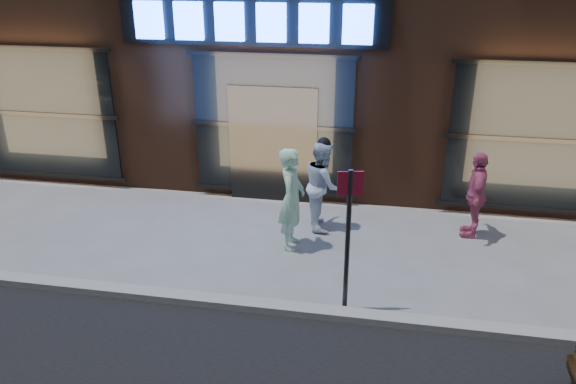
% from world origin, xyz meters
% --- Properties ---
extents(ground, '(90.00, 90.00, 0.00)m').
position_xyz_m(ground, '(0.00, 0.00, 0.00)').
color(ground, slate).
rests_on(ground, ground).
extents(curb, '(60.00, 0.25, 0.12)m').
position_xyz_m(curb, '(0.00, 0.00, 0.06)').
color(curb, gray).
rests_on(curb, ground).
extents(man_bowtie, '(0.44, 0.67, 1.82)m').
position_xyz_m(man_bowtie, '(0.72, 1.98, 0.91)').
color(man_bowtie, '#A1D3B2').
rests_on(man_bowtie, ground).
extents(man_cap, '(0.81, 0.94, 1.68)m').
position_xyz_m(man_cap, '(1.15, 2.87, 0.84)').
color(man_cap, white).
rests_on(man_cap, ground).
extents(passerby, '(0.50, 0.98, 1.60)m').
position_xyz_m(passerby, '(3.90, 2.99, 0.80)').
color(passerby, '#C24F74').
rests_on(passerby, ground).
extents(sign_post, '(0.34, 0.10, 2.18)m').
position_xyz_m(sign_post, '(1.81, 0.23, 1.32)').
color(sign_post, '#262628').
rests_on(sign_post, ground).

